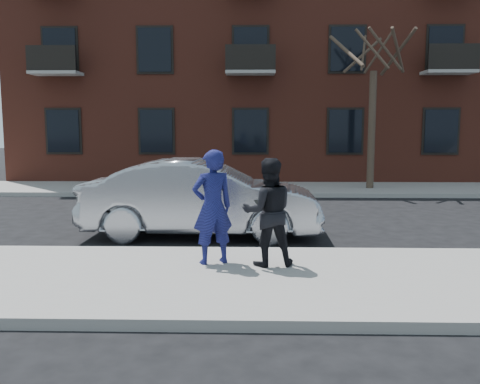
{
  "coord_description": "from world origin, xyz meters",
  "views": [
    {
      "loc": [
        0.2,
        -7.6,
        2.36
      ],
      "look_at": [
        0.0,
        0.4,
        1.34
      ],
      "focal_mm": 38.0,
      "sensor_mm": 36.0,
      "label": 1
    }
  ],
  "objects_px": {
    "man_peacoat": "(268,212)",
    "silver_sedan": "(202,198)",
    "street_tree": "(375,37)",
    "man_hoodie": "(212,207)"
  },
  "relations": [
    {
      "from": "silver_sedan",
      "to": "street_tree",
      "type": "bearing_deg",
      "value": -33.9
    },
    {
      "from": "street_tree",
      "to": "man_hoodie",
      "type": "bearing_deg",
      "value": -115.2
    },
    {
      "from": "silver_sedan",
      "to": "man_peacoat",
      "type": "relative_size",
      "value": 2.93
    },
    {
      "from": "man_hoodie",
      "to": "street_tree",
      "type": "bearing_deg",
      "value": -138.85
    },
    {
      "from": "man_peacoat",
      "to": "silver_sedan",
      "type": "bearing_deg",
      "value": -71.93
    },
    {
      "from": "street_tree",
      "to": "silver_sedan",
      "type": "relative_size",
      "value": 1.34
    },
    {
      "from": "street_tree",
      "to": "man_hoodie",
      "type": "xyz_separation_m",
      "value": [
        -4.95,
        -10.51,
        -4.45
      ]
    },
    {
      "from": "street_tree",
      "to": "man_peacoat",
      "type": "distance_m",
      "value": 12.21
    },
    {
      "from": "man_hoodie",
      "to": "man_peacoat",
      "type": "relative_size",
      "value": 1.07
    },
    {
      "from": "silver_sedan",
      "to": "man_peacoat",
      "type": "xyz_separation_m",
      "value": [
        1.34,
        -2.8,
        0.18
      ]
    }
  ]
}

